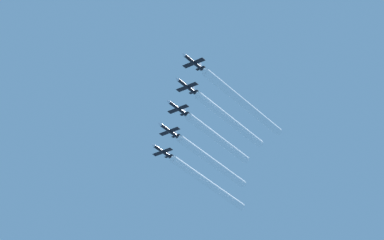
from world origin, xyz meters
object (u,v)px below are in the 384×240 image
at_px(jet_lead, 192,62).
at_px(jet_second_echelon, 186,86).
at_px(jet_fifth_echelon, 161,151).
at_px(jet_third_echelon, 177,108).
at_px(jet_fourth_echelon, 168,130).

bearing_deg(jet_lead, jet_second_echelon, -44.57).
xyz_separation_m(jet_lead, jet_fifth_echelon, (42.36, -37.92, -5.63)).
height_order(jet_third_echelon, jet_fourth_echelon, jet_third_echelon).
bearing_deg(jet_lead, jet_third_echelon, -42.39).
distance_m(jet_fourth_echelon, jet_fifth_echelon, 14.76).
relative_size(jet_second_echelon, jet_fifth_echelon, 1.00).
height_order(jet_second_echelon, jet_fourth_echelon, jet_second_echelon).
xyz_separation_m(jet_third_echelon, jet_fifth_echelon, (21.47, -18.85, -3.09)).
relative_size(jet_lead, jet_fifth_echelon, 1.00).
height_order(jet_third_echelon, jet_fifth_echelon, jet_third_echelon).
bearing_deg(jet_fourth_echelon, jet_third_echelon, 140.10).
xyz_separation_m(jet_lead, jet_third_echelon, (20.89, -19.07, -2.54)).
bearing_deg(jet_second_echelon, jet_fourth_echelon, -40.04).
bearing_deg(jet_lead, jet_fifth_echelon, -41.84).
bearing_deg(jet_fourth_echelon, jet_second_echelon, 139.96).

